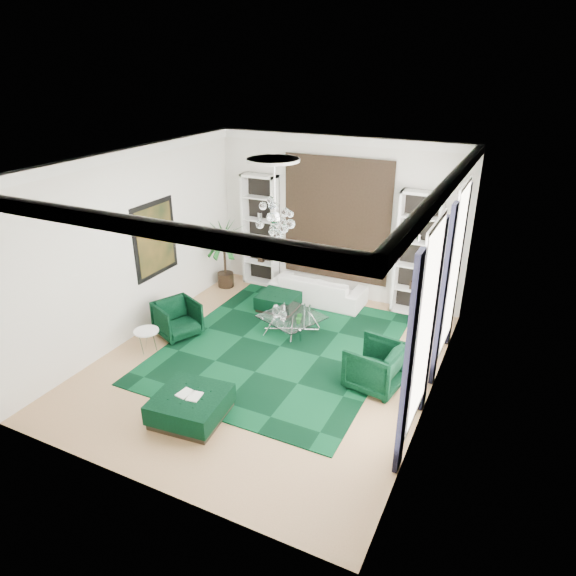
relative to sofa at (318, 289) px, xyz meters
The scene contains 30 objects.
floor 2.92m from the sofa, 86.22° to the right, with size 6.00×7.00×0.02m, color tan.
ceiling 4.53m from the sofa, 86.22° to the right, with size 6.00×7.00×0.02m, color white.
wall_back 1.70m from the sofa, 72.85° to the left, with size 6.00×0.02×3.80m, color silver.
wall_front 6.60m from the sofa, 88.29° to the right, with size 6.00×0.02×3.80m, color silver.
wall_left 4.33m from the sofa, 134.27° to the right, with size 0.02×7.00×3.80m, color silver.
wall_right 4.59m from the sofa, 42.09° to the right, with size 0.02×7.00×3.80m, color silver.
crown_molding 4.45m from the sofa, 86.22° to the right, with size 6.00×7.00×0.18m, color white, non-canonical shape.
ceiling_medallion 4.32m from the sofa, 85.79° to the right, with size 0.90×0.90×0.05m, color white.
tapestry 1.69m from the sofa, 71.44° to the left, with size 2.50×0.06×2.80m, color black.
shelving_left 2.10m from the sofa, 166.61° to the left, with size 0.90×0.38×2.80m, color white, non-canonical shape.
shelving_right 2.43m from the sofa, 11.06° to the left, with size 0.90×0.38×2.80m, color white, non-canonical shape.
painting 3.91m from the sofa, 140.49° to the right, with size 0.04×1.30×1.60m, color black.
window_near 5.19m from the sofa, 50.00° to the right, with size 0.03×1.10×2.90m, color white.
curtain_near_a 5.71m from the sofa, 55.47° to the right, with size 0.07×0.30×3.25m, color black.
curtain_near_b 4.55m from the sofa, 43.75° to the right, with size 0.07×0.30×3.25m, color black.
window_far 3.81m from the sofa, 23.63° to the right, with size 0.03×1.10×2.90m, color white.
curtain_far_a 4.05m from the sofa, 34.61° to the right, with size 0.07×0.30×3.25m, color black.
curtain_far_b 3.47m from the sofa, 11.00° to the right, with size 0.07×0.30×3.25m, color black.
rug 2.34m from the sofa, 86.28° to the right, with size 4.20×5.00×0.02m, color black.
sofa is the anchor object (origin of this frame).
armchair_left 3.43m from the sofa, 125.67° to the right, with size 0.80×0.83×0.75m, color black.
armchair_right 3.59m from the sofa, 51.04° to the right, with size 0.89×0.92×0.83m, color black.
coffee_table 1.66m from the sofa, 86.66° to the right, with size 1.10×1.10×0.38m, color white, non-canonical shape.
ottoman_side 1.01m from the sofa, 129.88° to the right, with size 0.88×0.88×0.39m, color black.
ottoman_front 4.93m from the sofa, 91.57° to the right, with size 1.09×1.09×0.43m, color black.
book 4.93m from the sofa, 91.57° to the right, with size 0.40×0.27×0.03m, color white.
side_table 4.19m from the sofa, 120.29° to the right, with size 0.49×0.49×0.47m, color white.
palm 2.58m from the sofa, behind, with size 1.37×1.37×2.19m, color #19591E, non-canonical shape.
chandelier 3.81m from the sofa, 83.25° to the right, with size 0.87×0.87×0.78m, color white, non-canonical shape.
table_plant 1.92m from the sofa, 78.80° to the right, with size 0.14×0.12×0.26m, color #19591E.
Camera 1 is at (4.01, -7.41, 5.30)m, focal length 32.00 mm.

